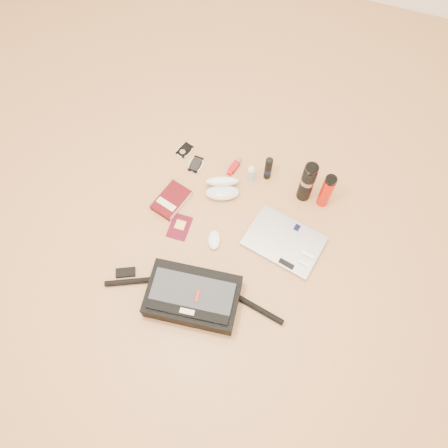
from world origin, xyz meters
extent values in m
plane|color=tan|center=(0.00, 0.00, 0.00)|extent=(4.00, 4.00, 0.00)
cube|color=black|center=(-0.03, -0.30, 0.05)|extent=(0.44, 0.31, 0.10)
cube|color=#303237|center=(-0.02, -0.30, 0.11)|extent=(0.39, 0.23, 0.01)
cube|color=black|center=(-0.01, -0.38, 0.11)|extent=(0.37, 0.09, 0.01)
cube|color=beige|center=(-0.01, -0.38, 0.11)|extent=(0.07, 0.03, 0.01)
cube|color=#C20F01|center=(0.00, -0.30, 0.11)|extent=(0.02, 0.06, 0.02)
cylinder|color=black|center=(-0.33, -0.32, 0.01)|extent=(0.24, 0.13, 0.03)
cylinder|color=black|center=(0.27, -0.24, 0.01)|extent=(0.26, 0.08, 0.03)
cube|color=black|center=(-0.38, -0.28, 0.01)|extent=(0.10, 0.08, 0.02)
cube|color=#A6A6A9|center=(0.29, 0.13, 0.01)|extent=(0.41, 0.32, 0.02)
cube|color=black|center=(0.33, 0.21, 0.03)|extent=(0.03, 0.04, 0.00)
cube|color=white|center=(0.42, 0.09, 0.03)|extent=(0.07, 0.03, 0.01)
cube|color=white|center=(0.41, 0.04, 0.03)|extent=(0.06, 0.03, 0.01)
cube|color=black|center=(0.33, 0.01, 0.03)|extent=(0.08, 0.04, 0.01)
cube|color=#49070D|center=(-0.32, 0.15, 0.02)|extent=(0.17, 0.22, 0.03)
cube|color=beige|center=(-0.26, 0.13, 0.02)|extent=(0.05, 0.18, 0.03)
cube|color=beige|center=(-0.33, 0.11, 0.03)|extent=(0.11, 0.06, 0.00)
cube|color=#4A0616|center=(-0.23, 0.03, 0.00)|extent=(0.10, 0.14, 0.01)
cube|color=gold|center=(-0.23, 0.04, 0.01)|extent=(0.05, 0.05, 0.00)
ellipsoid|color=white|center=(-0.04, 0.01, 0.02)|extent=(0.09, 0.12, 0.03)
ellipsoid|color=silver|center=(-0.09, 0.27, 0.03)|extent=(0.20, 0.15, 0.05)
ellipsoid|color=white|center=(-0.11, 0.33, 0.05)|extent=(0.20, 0.15, 0.10)
ellipsoid|color=black|center=(-0.12, 0.26, 0.03)|extent=(0.05, 0.05, 0.02)
ellipsoid|color=black|center=(-0.05, 0.29, 0.03)|extent=(0.05, 0.05, 0.02)
cylinder|color=black|center=(-0.09, 0.27, 0.03)|extent=(0.03, 0.01, 0.01)
cube|color=black|center=(-0.38, 0.47, 0.00)|extent=(0.08, 0.10, 0.01)
cylinder|color=#B8B8BB|center=(-0.38, 0.45, 0.01)|extent=(0.04, 0.04, 0.00)
torus|color=silver|center=(-0.38, 0.47, 0.01)|extent=(0.10, 0.10, 0.01)
cube|color=black|center=(-0.29, 0.40, 0.00)|extent=(0.06, 0.10, 0.01)
cube|color=black|center=(-0.29, 0.40, 0.01)|extent=(0.05, 0.08, 0.00)
torus|color=white|center=(-0.29, 0.40, 0.01)|extent=(0.08, 0.08, 0.01)
cube|color=#B21014|center=(-0.08, 0.45, 0.02)|extent=(0.05, 0.07, 0.03)
cube|color=red|center=(-0.09, 0.41, 0.02)|extent=(0.03, 0.03, 0.02)
cylinder|color=#B5B5B8|center=(-0.07, 0.49, 0.02)|extent=(0.03, 0.04, 0.02)
cylinder|color=#A9D2E4|center=(0.02, 0.41, 0.05)|extent=(0.04, 0.04, 0.10)
cylinder|color=white|center=(0.02, 0.41, 0.11)|extent=(0.03, 0.03, 0.02)
cylinder|color=silver|center=(0.02, 0.41, 0.12)|extent=(0.02, 0.02, 0.01)
cylinder|color=black|center=(0.10, 0.46, 0.08)|extent=(0.05, 0.05, 0.16)
cylinder|color=black|center=(0.10, 0.46, 0.06)|extent=(0.05, 0.05, 0.03)
ellipsoid|color=black|center=(0.10, 0.46, 0.16)|extent=(0.04, 0.04, 0.02)
cylinder|color=black|center=(0.31, 0.41, 0.12)|extent=(0.08, 0.08, 0.25)
cylinder|color=gray|center=(0.31, 0.41, 0.15)|extent=(0.08, 0.08, 0.03)
cylinder|color=black|center=(0.31, 0.41, 0.26)|extent=(0.08, 0.08, 0.02)
cylinder|color=red|center=(0.41, 0.41, 0.10)|extent=(0.07, 0.07, 0.21)
cylinder|color=black|center=(0.41, 0.41, 0.22)|extent=(0.07, 0.07, 0.02)
camera|label=1|loc=(0.29, -0.76, 1.99)|focal=35.00mm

